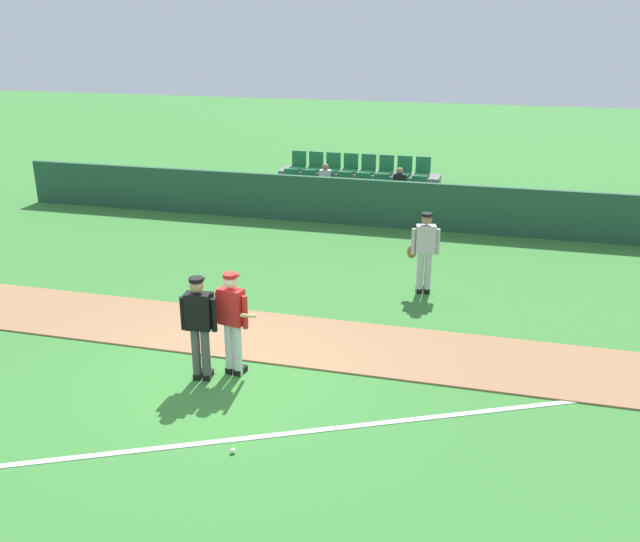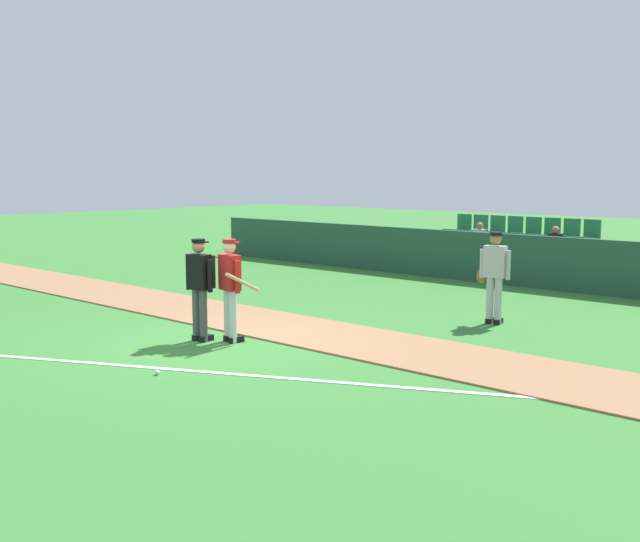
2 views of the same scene
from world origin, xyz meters
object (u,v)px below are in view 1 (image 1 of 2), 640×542
object	(u,v)px
runner_grey_jersey	(424,250)
umpire_home_plate	(199,322)
batter_red_jersey	(233,320)
baseball	(233,451)

from	to	relation	value
runner_grey_jersey	umpire_home_plate	bearing A→B (deg)	-122.88
batter_red_jersey	umpire_home_plate	xyz separation A→B (m)	(-0.44, -0.29, 0.03)
batter_red_jersey	runner_grey_jersey	world-z (taller)	same
batter_red_jersey	runner_grey_jersey	size ratio (longest dim) A/B	1.00
umpire_home_plate	runner_grey_jersey	xyz separation A→B (m)	(3.00, 4.65, -0.04)
umpire_home_plate	baseball	size ratio (longest dim) A/B	23.78
batter_red_jersey	baseball	distance (m)	2.42
runner_grey_jersey	baseball	size ratio (longest dim) A/B	23.78
batter_red_jersey	runner_grey_jersey	xyz separation A→B (m)	(2.56, 4.36, -0.01)
batter_red_jersey	umpire_home_plate	distance (m)	0.53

